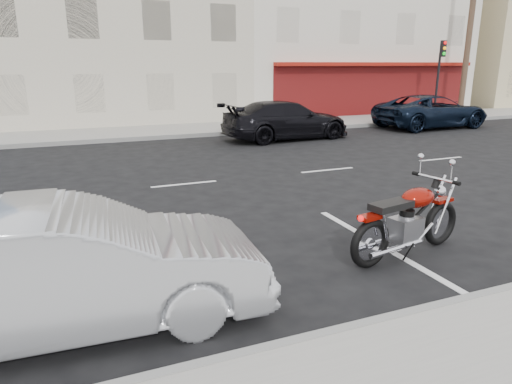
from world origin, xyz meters
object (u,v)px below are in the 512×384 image
motorcycle (442,213)px  car_far (286,120)px  fire_hydrant (410,110)px  traffic_light (440,69)px  sedan_silver (69,268)px  suv_far (432,111)px  utility_pole (470,25)px

motorcycle → car_far: bearing=66.6°
fire_hydrant → traffic_light: bearing=-6.4°
sedan_silver → suv_far: bearing=-50.2°
suv_far → car_far: size_ratio=1.06×
fire_hydrant → utility_pole: bearing=1.6°
utility_pole → traffic_light: size_ratio=2.37×
utility_pole → motorcycle: size_ratio=3.93×
motorcycle → suv_far: (9.91, 11.04, 0.21)m
utility_pole → car_far: (-12.20, -3.33, -4.01)m
utility_pole → sedan_silver: (-20.09, -14.26, -4.03)m
traffic_light → sedan_silver: traffic_light is taller
traffic_light → car_far: bearing=-163.3°
fire_hydrant → motorcycle: 17.71m
motorcycle → car_far: size_ratio=0.45×
motorcycle → utility_pole: bearing=33.0°
traffic_light → suv_far: bearing=-135.9°
utility_pole → sedan_silver: bearing=-144.6°
fire_hydrant → suv_far: suv_far is taller
traffic_light → sedan_silver: 22.95m
motorcycle → traffic_light: bearing=36.6°
motorcycle → sedan_silver: size_ratio=0.53×
sedan_silver → suv_far: 19.17m
motorcycle → suv_far: suv_far is taller
suv_far → fire_hydrant: bearing=-24.7°
fire_hydrant → car_far: size_ratio=0.14×
motorcycle → sedan_silver: (-5.50, -0.36, 0.18)m
utility_pole → fire_hydrant: bearing=-178.4°
utility_pole → motorcycle: bearing=-136.4°
car_far → traffic_light: bearing=-77.7°
sedan_silver → traffic_light: bearing=-49.0°
traffic_light → fire_hydrant: 2.53m
motorcycle → suv_far: bearing=37.4°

